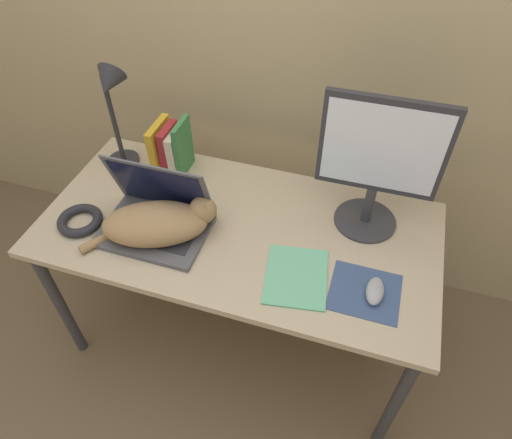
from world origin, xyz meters
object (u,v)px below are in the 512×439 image
at_px(notepad, 296,276).
at_px(cable_coil, 80,220).
at_px(external_monitor, 379,162).
at_px(cat, 159,223).
at_px(desk_lamp, 112,101).
at_px(computer_mouse, 375,291).
at_px(laptop, 156,218).
at_px(book_row, 171,148).

bearing_deg(notepad, cable_coil, -179.98).
xyz_separation_m(external_monitor, cable_coil, (-1.01, -0.33, -0.27)).
xyz_separation_m(cat, external_monitor, (0.69, 0.30, 0.21)).
bearing_deg(desk_lamp, cable_coil, -90.92).
height_order(desk_lamp, cable_coil, desk_lamp).
height_order(computer_mouse, notepad, computer_mouse).
bearing_deg(desk_lamp, external_monitor, -1.34).
bearing_deg(laptop, cable_coil, -166.32).
distance_m(external_monitor, desk_lamp, 1.01).
relative_size(cat, computer_mouse, 3.93).
xyz_separation_m(computer_mouse, notepad, (-0.26, -0.01, -0.02)).
xyz_separation_m(desk_lamp, cable_coil, (-0.01, -0.35, -0.30)).
distance_m(computer_mouse, book_row, 0.98).
xyz_separation_m(laptop, computer_mouse, (0.80, -0.06, -0.03)).
height_order(desk_lamp, notepad, desk_lamp).
height_order(external_monitor, notepad, external_monitor).
height_order(cat, book_row, book_row).
distance_m(computer_mouse, cable_coil, 1.09).
xyz_separation_m(laptop, book_row, (-0.09, 0.34, 0.05)).
bearing_deg(cat, notepad, -3.74).
relative_size(laptop, computer_mouse, 3.39).
bearing_deg(external_monitor, desk_lamp, 178.66).
bearing_deg(book_row, external_monitor, -5.56).
distance_m(laptop, notepad, 0.55).
height_order(laptop, external_monitor, external_monitor).
height_order(cat, cable_coil, cat).
distance_m(cat, book_row, 0.40).
relative_size(cat, desk_lamp, 0.94).
xyz_separation_m(cat, notepad, (0.51, -0.03, -0.07)).
bearing_deg(cable_coil, notepad, 0.02).
xyz_separation_m(laptop, notepad, (0.54, -0.07, -0.05)).
height_order(laptop, cable_coil, laptop).
distance_m(external_monitor, computer_mouse, 0.42).
height_order(cable_coil, notepad, cable_coil).
xyz_separation_m(external_monitor, notepad, (-0.18, -0.33, -0.28)).
xyz_separation_m(computer_mouse, desk_lamp, (-1.08, 0.35, 0.30)).
bearing_deg(book_row, cat, -71.94).
bearing_deg(cat, book_row, 108.06).
bearing_deg(computer_mouse, desk_lamp, 162.19).
xyz_separation_m(external_monitor, computer_mouse, (0.08, -0.32, -0.26)).
xyz_separation_m(external_monitor, desk_lamp, (-1.01, 0.02, 0.04)).
bearing_deg(desk_lamp, notepad, -23.28).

